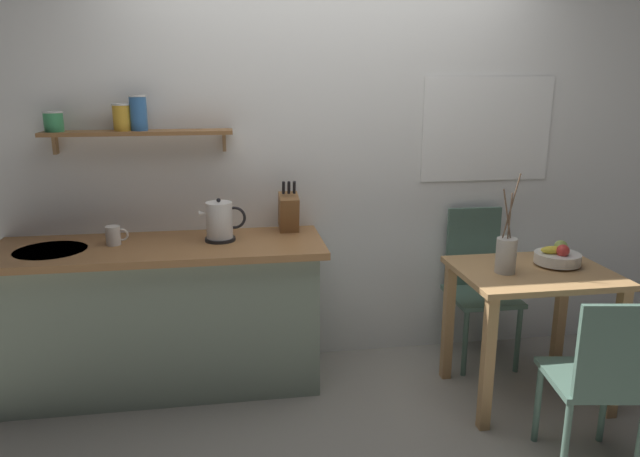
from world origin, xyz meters
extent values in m
plane|color=gray|center=(0.00, 0.00, 0.00)|extent=(14.00, 14.00, 0.00)
cube|color=white|center=(0.20, 0.65, 1.35)|extent=(6.80, 0.10, 2.70)
cube|color=white|center=(1.03, 0.59, 1.47)|extent=(0.85, 0.01, 0.65)
cube|color=silver|center=(1.03, 0.60, 1.47)|extent=(0.79, 0.01, 0.59)
cube|color=gray|center=(-1.00, 0.32, 0.42)|extent=(1.74, 0.52, 0.84)
cube|color=#9E6B3D|center=(-1.00, 0.30, 0.86)|extent=(1.83, 0.63, 0.04)
cylinder|color=#B7BABF|center=(-1.57, 0.28, 0.88)|extent=(0.38, 0.38, 0.01)
cube|color=brown|center=(-1.09, 0.49, 1.49)|extent=(1.04, 0.18, 0.02)
cube|color=#99754C|center=(-1.57, 0.57, 1.42)|extent=(0.02, 0.06, 0.12)
cube|color=#99754C|center=(-0.62, 0.57, 1.42)|extent=(0.02, 0.06, 0.12)
cylinder|color=#388E56|center=(-1.54, 0.49, 1.55)|extent=(0.10, 0.10, 0.10)
cylinder|color=silver|center=(-1.54, 0.49, 1.60)|extent=(0.11, 0.11, 0.01)
cylinder|color=gold|center=(-1.18, 0.49, 1.57)|extent=(0.10, 0.10, 0.14)
cylinder|color=silver|center=(-1.18, 0.49, 1.64)|extent=(0.10, 0.10, 0.01)
cylinder|color=#3366A3|center=(-1.09, 0.49, 1.59)|extent=(0.09, 0.09, 0.19)
cylinder|color=silver|center=(-1.09, 0.49, 1.69)|extent=(0.10, 0.10, 0.01)
cube|color=tan|center=(1.03, -0.12, 0.75)|extent=(0.83, 0.65, 0.03)
cube|color=tan|center=(0.66, -0.39, 0.37)|extent=(0.06, 0.06, 0.73)
cube|color=tan|center=(1.39, -0.39, 0.37)|extent=(0.06, 0.06, 0.73)
cube|color=tan|center=(0.66, 0.16, 0.37)|extent=(0.06, 0.06, 0.73)
cube|color=tan|center=(1.39, 0.16, 0.37)|extent=(0.06, 0.06, 0.73)
cube|color=#4C6B5B|center=(1.01, -0.73, 0.44)|extent=(0.45, 0.45, 0.03)
cube|color=#4C6B5B|center=(0.98, -0.91, 0.66)|extent=(0.34, 0.08, 0.43)
cylinder|color=#4C6B5B|center=(1.20, -0.59, 0.21)|extent=(0.03, 0.03, 0.42)
cylinder|color=#4C6B5B|center=(0.88, -0.54, 0.21)|extent=(0.03, 0.03, 0.42)
cylinder|color=#4C6B5B|center=(1.15, -0.92, 0.21)|extent=(0.03, 0.03, 0.42)
cylinder|color=#4C6B5B|center=(0.82, -0.87, 0.21)|extent=(0.03, 0.03, 0.42)
cube|color=#4C6B5B|center=(0.96, 0.34, 0.44)|extent=(0.41, 0.43, 0.03)
cube|color=#4C6B5B|center=(0.96, 0.54, 0.71)|extent=(0.35, 0.03, 0.52)
cylinder|color=#4C6B5B|center=(0.78, 0.16, 0.21)|extent=(0.03, 0.03, 0.43)
cylinder|color=#4C6B5B|center=(1.12, 0.16, 0.21)|extent=(0.03, 0.03, 0.43)
cylinder|color=#4C6B5B|center=(0.79, 0.52, 0.21)|extent=(0.03, 0.03, 0.43)
cylinder|color=#4C6B5B|center=(1.13, 0.52, 0.21)|extent=(0.03, 0.03, 0.43)
cylinder|color=silver|center=(1.19, -0.06, 0.77)|extent=(0.11, 0.11, 0.01)
cylinder|color=silver|center=(1.19, -0.06, 0.81)|extent=(0.25, 0.25, 0.06)
ellipsoid|color=yellow|center=(1.16, -0.06, 0.86)|extent=(0.14, 0.08, 0.04)
sphere|color=red|center=(1.20, -0.10, 0.86)|extent=(0.07, 0.07, 0.07)
sphere|color=#8EA84C|center=(1.23, -0.03, 0.86)|extent=(0.07, 0.07, 0.07)
cylinder|color=#B7B2A8|center=(0.85, -0.14, 0.86)|extent=(0.11, 0.11, 0.19)
cylinder|color=brown|center=(0.84, -0.13, 1.09)|extent=(0.06, 0.03, 0.26)
cylinder|color=brown|center=(0.85, -0.14, 1.08)|extent=(0.01, 0.01, 0.25)
cylinder|color=brown|center=(0.86, -0.13, 1.13)|extent=(0.08, 0.02, 0.34)
cylinder|color=black|center=(-0.67, 0.33, 0.89)|extent=(0.17, 0.17, 0.02)
cylinder|color=white|center=(-0.67, 0.33, 1.00)|extent=(0.15, 0.15, 0.21)
sphere|color=black|center=(-0.67, 0.33, 1.12)|extent=(0.02, 0.02, 0.02)
cone|color=white|center=(-0.76, 0.33, 1.04)|extent=(0.04, 0.04, 0.04)
torus|color=black|center=(-0.58, 0.33, 1.01)|extent=(0.13, 0.02, 0.13)
cube|color=brown|center=(-0.26, 0.48, 1.00)|extent=(0.11, 0.18, 0.24)
cylinder|color=black|center=(-0.29, 0.44, 1.16)|extent=(0.02, 0.03, 0.08)
cylinder|color=black|center=(-0.26, 0.44, 1.16)|extent=(0.02, 0.03, 0.08)
cylinder|color=black|center=(-0.22, 0.44, 1.16)|extent=(0.02, 0.03, 0.08)
cylinder|color=white|center=(-1.25, 0.33, 0.93)|extent=(0.08, 0.08, 0.11)
torus|color=white|center=(-1.20, 0.33, 0.94)|extent=(0.07, 0.01, 0.07)
camera|label=1|loc=(-0.60, -2.94, 1.78)|focal=32.80mm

